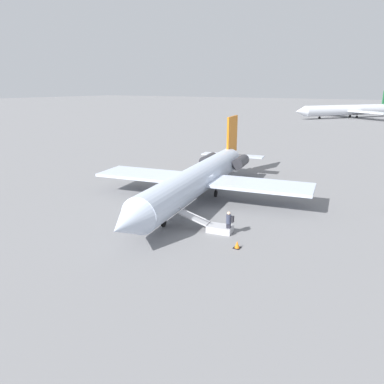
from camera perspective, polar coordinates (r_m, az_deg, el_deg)
ground_plane at (r=34.38m, az=0.66°, el=-1.47°), size 600.00×600.00×0.00m
airplane_main at (r=34.65m, az=1.21°, el=2.22°), size 27.42×20.78×6.91m
airplane_taxiing_distant at (r=136.75m, az=22.70°, el=11.46°), size 35.85×28.45×8.79m
boarding_stairs at (r=27.40m, az=3.44°, el=-5.26°), size 1.74×4.13×1.71m
passenger at (r=26.64m, az=5.68°, el=-4.50°), size 0.38×0.56×1.74m
traffic_cone_near_stairs at (r=24.85m, az=6.89°, el=-8.00°), size 0.46×0.46×0.50m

